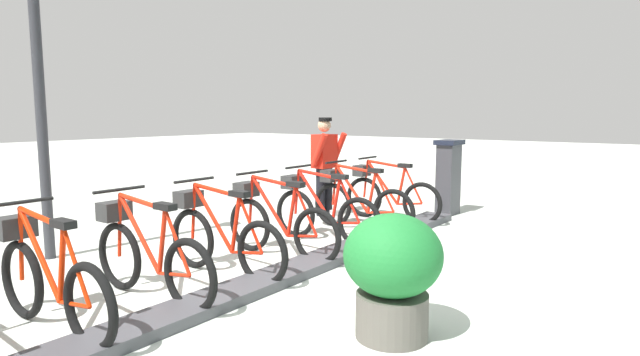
{
  "coord_description": "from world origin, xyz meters",
  "views": [
    {
      "loc": [
        -3.44,
        3.84,
        1.72
      ],
      "look_at": [
        0.5,
        -1.4,
        0.9
      ],
      "focal_mm": 28.87,
      "sensor_mm": 36.0,
      "label": 1
    }
  ],
  "objects": [
    {
      "name": "ground_plane",
      "position": [
        0.0,
        0.0,
        0.0
      ],
      "size": [
        60.0,
        60.0,
        0.0
      ],
      "primitive_type": "plane",
      "color": "silver"
    },
    {
      "name": "dock_rail_base",
      "position": [
        0.0,
        0.0,
        0.05
      ],
      "size": [
        0.44,
        8.0,
        0.1
      ],
      "primitive_type": "cube",
      "color": "#47474C",
      "rests_on": "ground"
    },
    {
      "name": "payment_kiosk",
      "position": [
        0.05,
        -4.46,
        0.67
      ],
      "size": [
        0.36,
        0.52,
        1.28
      ],
      "color": "#38383D",
      "rests_on": "ground"
    },
    {
      "name": "bike_docked_0",
      "position": [
        0.62,
        -3.4,
        0.43
      ],
      "size": [
        1.72,
        0.54,
        1.02
      ],
      "color": "black",
      "rests_on": "ground"
    },
    {
      "name": "bike_docked_1",
      "position": [
        0.62,
        -2.5,
        0.43
      ],
      "size": [
        1.72,
        0.54,
        1.02
      ],
      "color": "black",
      "rests_on": "ground"
    },
    {
      "name": "bike_docked_2",
      "position": [
        0.62,
        -1.6,
        0.43
      ],
      "size": [
        1.72,
        0.54,
        1.02
      ],
      "color": "black",
      "rests_on": "ground"
    },
    {
      "name": "bike_docked_3",
      "position": [
        0.62,
        -0.7,
        0.43
      ],
      "size": [
        1.72,
        0.54,
        1.02
      ],
      "color": "black",
      "rests_on": "ground"
    },
    {
      "name": "bike_docked_4",
      "position": [
        0.62,
        0.2,
        0.43
      ],
      "size": [
        1.72,
        0.54,
        1.02
      ],
      "color": "black",
      "rests_on": "ground"
    },
    {
      "name": "bike_docked_5",
      "position": [
        0.62,
        1.1,
        0.43
      ],
      "size": [
        1.72,
        0.54,
        1.02
      ],
      "color": "black",
      "rests_on": "ground"
    },
    {
      "name": "bike_docked_6",
      "position": [
        0.62,
        2.0,
        0.43
      ],
      "size": [
        1.72,
        0.54,
        1.02
      ],
      "color": "black",
      "rests_on": "ground"
    },
    {
      "name": "worker_near_rack",
      "position": [
        1.66,
        -3.07,
        0.91
      ],
      "size": [
        0.48,
        0.64,
        1.66
      ],
      "color": "white",
      "rests_on": "ground"
    },
    {
      "name": "lamp_post",
      "position": [
        2.75,
        0.99,
        2.66
      ],
      "size": [
        0.32,
        0.32,
        4.07
      ],
      "color": "#2D2D33",
      "rests_on": "ground"
    },
    {
      "name": "planter_bush",
      "position": [
        -1.6,
        0.46,
        0.54
      ],
      "size": [
        0.76,
        0.76,
        0.97
      ],
      "color": "#59544C",
      "rests_on": "ground"
    }
  ]
}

